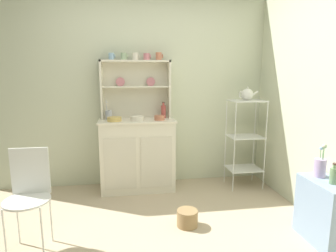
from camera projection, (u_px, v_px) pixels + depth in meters
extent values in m
cube|color=beige|center=(144.00, 90.00, 3.68)|extent=(3.84, 0.05, 2.50)
cube|color=silver|center=(138.00, 155.00, 3.56)|extent=(0.90, 0.42, 0.90)
cube|color=beige|center=(120.00, 164.00, 3.33)|extent=(0.38, 0.01, 0.63)
cube|color=beige|center=(157.00, 162.00, 3.40)|extent=(0.38, 0.01, 0.63)
cube|color=#EEE6CE|center=(137.00, 121.00, 3.49)|extent=(0.93, 0.45, 0.02)
cube|color=beige|center=(136.00, 89.00, 3.61)|extent=(0.86, 0.02, 0.72)
cube|color=silver|center=(102.00, 90.00, 3.47)|extent=(0.02, 0.18, 0.72)
cube|color=silver|center=(169.00, 89.00, 3.60)|extent=(0.02, 0.18, 0.72)
cube|color=silver|center=(136.00, 87.00, 3.53)|extent=(0.82, 0.16, 0.02)
cube|color=silver|center=(135.00, 61.00, 3.47)|extent=(0.86, 0.18, 0.02)
cylinder|color=#D17A84|center=(120.00, 82.00, 3.52)|extent=(0.11, 0.03, 0.11)
cylinder|color=#D17A84|center=(151.00, 82.00, 3.58)|extent=(0.11, 0.03, 0.11)
cylinder|color=silver|center=(234.00, 148.00, 3.45)|extent=(0.01, 0.01, 1.13)
cylinder|color=silver|center=(265.00, 146.00, 3.51)|extent=(0.01, 0.01, 1.13)
cylinder|color=silver|center=(225.00, 142.00, 3.76)|extent=(0.01, 0.01, 1.13)
cylinder|color=silver|center=(254.00, 141.00, 3.82)|extent=(0.01, 0.01, 1.13)
cube|color=silver|center=(247.00, 101.00, 3.53)|extent=(0.42, 0.33, 0.01)
cube|color=silver|center=(245.00, 137.00, 3.62)|extent=(0.42, 0.33, 0.01)
cube|color=silver|center=(244.00, 168.00, 3.69)|extent=(0.42, 0.33, 0.01)
cube|color=#849EBC|center=(325.00, 212.00, 2.44)|extent=(0.28, 0.48, 0.55)
cylinder|color=white|center=(5.00, 237.00, 2.15)|extent=(0.01, 0.01, 0.45)
cylinder|color=white|center=(42.00, 234.00, 2.19)|extent=(0.01, 0.01, 0.45)
cylinder|color=white|center=(18.00, 219.00, 2.41)|extent=(0.01, 0.01, 0.45)
cylinder|color=white|center=(51.00, 217.00, 2.45)|extent=(0.01, 0.01, 0.45)
cylinder|color=white|center=(27.00, 201.00, 2.26)|extent=(0.36, 0.36, 0.02)
cube|color=white|center=(30.00, 171.00, 2.36)|extent=(0.31, 0.02, 0.40)
cylinder|color=#93754C|center=(187.00, 218.00, 2.73)|extent=(0.20, 0.20, 0.16)
cylinder|color=#8EB2D1|center=(111.00, 56.00, 3.42)|extent=(0.07, 0.07, 0.08)
torus|color=#8EB2D1|center=(115.00, 56.00, 3.43)|extent=(0.01, 0.05, 0.05)
cylinder|color=#9EB78E|center=(124.00, 56.00, 3.44)|extent=(0.07, 0.07, 0.08)
torus|color=#9EB78E|center=(127.00, 56.00, 3.45)|extent=(0.01, 0.05, 0.05)
cylinder|color=silver|center=(135.00, 56.00, 3.46)|extent=(0.07, 0.07, 0.09)
torus|color=silver|center=(139.00, 56.00, 3.47)|extent=(0.01, 0.05, 0.05)
cylinder|color=#D17A84|center=(147.00, 57.00, 3.48)|extent=(0.08, 0.08, 0.08)
torus|color=#D17A84|center=(150.00, 56.00, 3.49)|extent=(0.01, 0.05, 0.05)
cylinder|color=#C67556|center=(159.00, 56.00, 3.51)|extent=(0.07, 0.07, 0.09)
torus|color=#C67556|center=(162.00, 56.00, 3.51)|extent=(0.01, 0.05, 0.05)
cylinder|color=#DBB760|center=(114.00, 119.00, 3.37)|extent=(0.17, 0.17, 0.05)
cylinder|color=silver|center=(137.00, 118.00, 3.40)|extent=(0.17, 0.17, 0.05)
cylinder|color=#C67556|center=(159.00, 118.00, 3.44)|extent=(0.12, 0.12, 0.06)
cylinder|color=#B74C47|center=(163.00, 112.00, 3.60)|extent=(0.06, 0.06, 0.16)
cylinder|color=#B74C47|center=(163.00, 104.00, 3.58)|extent=(0.03, 0.03, 0.03)
cylinder|color=#4C382D|center=(163.00, 102.00, 3.58)|extent=(0.03, 0.03, 0.01)
cylinder|color=#B2B7C6|center=(109.00, 115.00, 3.50)|extent=(0.08, 0.08, 0.11)
cylinder|color=silver|center=(107.00, 110.00, 3.46)|extent=(0.03, 0.02, 0.16)
ellipsoid|color=silver|center=(107.00, 102.00, 3.45)|extent=(0.02, 0.01, 0.01)
cylinder|color=silver|center=(107.00, 109.00, 3.47)|extent=(0.02, 0.04, 0.18)
ellipsoid|color=silver|center=(106.00, 101.00, 3.46)|extent=(0.02, 0.01, 0.01)
sphere|color=white|center=(247.00, 94.00, 3.52)|extent=(0.15, 0.15, 0.15)
sphere|color=silver|center=(248.00, 88.00, 3.50)|extent=(0.02, 0.02, 0.02)
cylinder|color=white|center=(255.00, 93.00, 3.53)|extent=(0.09, 0.02, 0.07)
torus|color=white|center=(241.00, 94.00, 3.51)|extent=(0.01, 0.09, 0.09)
cylinder|color=#B79ECC|center=(320.00, 168.00, 2.49)|extent=(0.10, 0.10, 0.16)
cylinder|color=#4C844C|center=(324.00, 154.00, 2.45)|extent=(0.00, 0.01, 0.14)
sphere|color=#9EB78E|center=(324.00, 146.00, 2.44)|extent=(0.04, 0.04, 0.04)
cylinder|color=#4C844C|center=(320.00, 155.00, 2.49)|extent=(0.00, 0.01, 0.11)
sphere|color=#8EB2D1|center=(321.00, 148.00, 2.48)|extent=(0.03, 0.03, 0.03)
cylinder|color=#4C844C|center=(323.00, 154.00, 2.45)|extent=(0.00, 0.01, 0.14)
sphere|color=silver|center=(324.00, 146.00, 2.44)|extent=(0.03, 0.03, 0.03)
cylinder|color=#6B8C60|center=(333.00, 176.00, 2.33)|extent=(0.06, 0.06, 0.13)
cylinder|color=#6B8C60|center=(334.00, 166.00, 2.32)|extent=(0.03, 0.03, 0.03)
cylinder|color=#4C382D|center=(335.00, 164.00, 2.31)|extent=(0.03, 0.03, 0.01)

